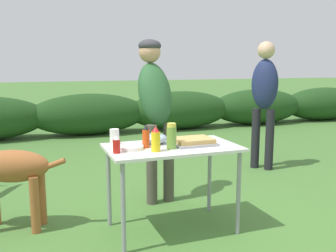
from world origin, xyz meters
The scene contains 14 objects.
ground_plane centered at (0.00, 0.00, 0.00)m, with size 60.00×60.00×0.00m, color #477533.
shrub_hedge centered at (0.00, 4.77, 0.42)m, with size 14.40×0.90×0.84m.
folding_table centered at (0.00, 0.00, 0.66)m, with size 1.10×0.64×0.74m.
food_tray centered at (0.19, 0.00, 0.77)m, with size 0.36×0.29×0.06m.
plate_stack centered at (-0.36, 0.01, 0.75)m, with size 0.21×0.21×0.03m, color white.
mixing_bowl centered at (-0.10, 0.15, 0.78)m, with size 0.21×0.21×0.09m, color #99B2CC.
paper_cup_stack centered at (-0.44, 0.24, 0.81)m, with size 0.08×0.08×0.13m, color white.
hot_sauce_bottle centered at (-0.22, 0.02, 0.83)m, with size 0.06×0.06×0.19m.
mustard_bottle centered at (-0.19, -0.13, 0.83)m, with size 0.07×0.07×0.20m.
ketchup_bottle centered at (-0.49, -0.09, 0.81)m, with size 0.06×0.06×0.14m.
relish_jar centered at (-0.04, -0.09, 0.84)m, with size 0.08×0.08×0.21m.
standing_person_in_navy_coat centered at (0.11, 0.78, 1.06)m, with size 0.40×0.52×1.67m.
standing_person_in_gray_fleece centered at (1.84, 1.38, 1.04)m, with size 0.42×0.44×1.72m.
dog centered at (-1.33, 0.51, 0.53)m, with size 0.97×0.47×0.77m.
Camera 1 is at (-1.09, -2.87, 1.42)m, focal length 40.00 mm.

